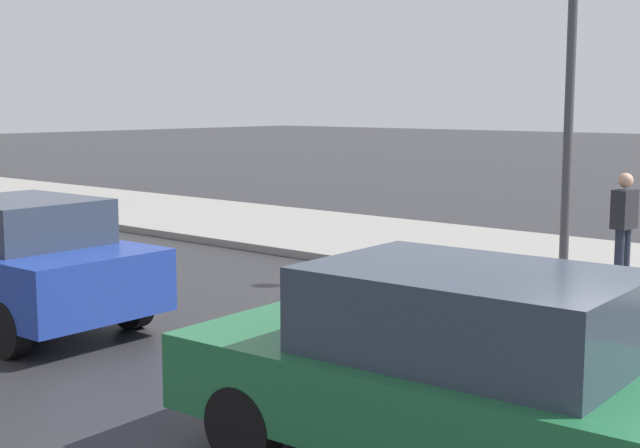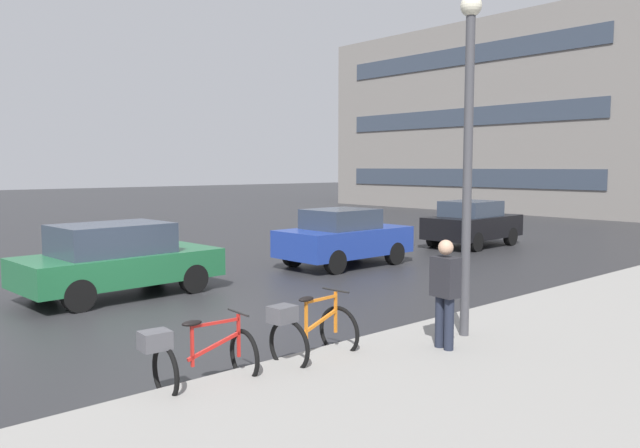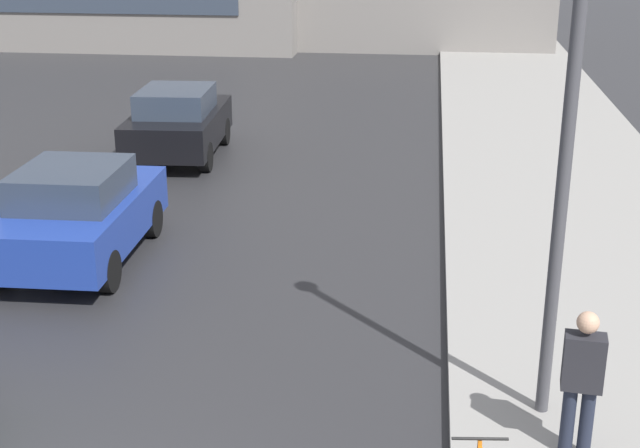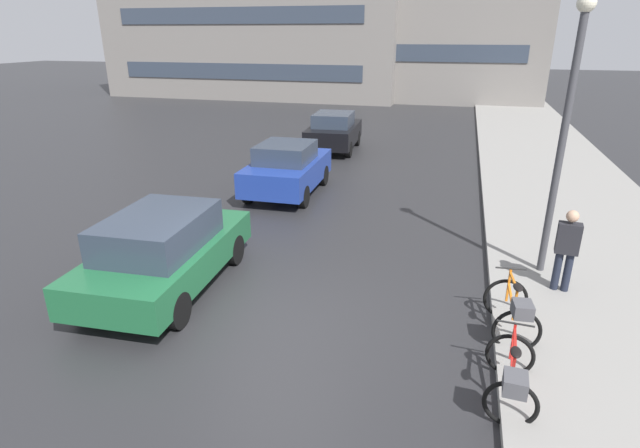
% 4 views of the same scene
% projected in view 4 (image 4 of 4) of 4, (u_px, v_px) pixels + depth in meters
% --- Properties ---
extents(ground_plane, '(140.00, 140.00, 0.00)m').
position_uv_depth(ground_plane, '(277.00, 322.00, 8.67)').
color(ground_plane, '#28282B').
extents(sidewalk_kerb, '(4.80, 60.00, 0.14)m').
position_uv_depth(sidewalk_kerb, '(558.00, 186.00, 16.12)').
color(sidewalk_kerb, gray).
rests_on(sidewalk_kerb, ground).
extents(bicycle_nearest, '(0.76, 1.43, 0.94)m').
position_uv_depth(bicycle_nearest, '(512.00, 377.00, 6.53)').
color(bicycle_nearest, black).
rests_on(bicycle_nearest, ground).
extents(bicycle_second, '(0.86, 1.39, 1.01)m').
position_uv_depth(bicycle_second, '(513.00, 311.00, 8.02)').
color(bicycle_second, black).
rests_on(bicycle_second, ground).
extents(car_green, '(2.15, 4.25, 1.57)m').
position_uv_depth(car_green, '(164.00, 250.00, 9.54)').
color(car_green, '#1E6038').
rests_on(car_green, ground).
extents(car_blue, '(1.97, 3.84, 1.60)m').
position_uv_depth(car_blue, '(287.00, 168.00, 15.29)').
color(car_blue, navy).
rests_on(car_blue, ground).
extents(car_black, '(2.05, 3.82, 1.59)m').
position_uv_depth(car_black, '(334.00, 131.00, 20.99)').
color(car_black, black).
rests_on(car_black, ground).
extents(pedestrian, '(0.42, 0.28, 1.73)m').
position_uv_depth(pedestrian, '(566.00, 249.00, 9.17)').
color(pedestrian, '#1E2333').
rests_on(pedestrian, ground).
extents(streetlamp, '(0.32, 0.32, 5.33)m').
position_uv_depth(streetlamp, '(566.00, 120.00, 9.17)').
color(streetlamp, '#424247').
rests_on(streetlamp, ground).
extents(building_facade_side, '(22.21, 9.37, 11.61)m').
position_uv_depth(building_facade_side, '(260.00, 17.00, 38.66)').
color(building_facade_side, gray).
rests_on(building_facade_side, ground).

